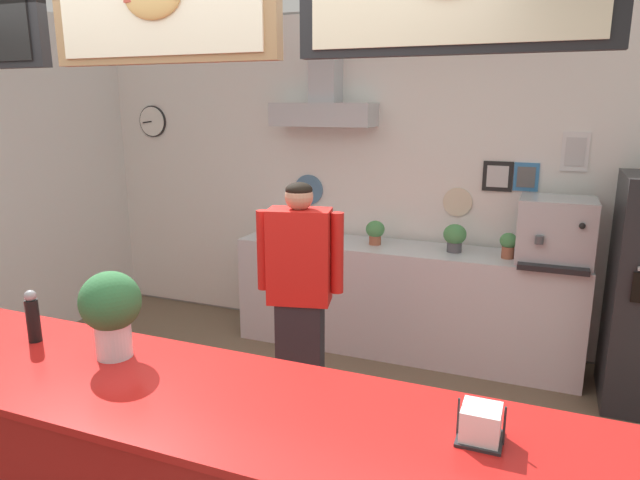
% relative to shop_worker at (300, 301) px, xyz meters
% --- Properties ---
extents(back_wall_assembly, '(5.75, 3.18, 2.88)m').
position_rel_shop_worker_xyz_m(back_wall_assembly, '(-0.02, 1.61, 0.66)').
color(back_wall_assembly, gray).
rests_on(back_wall_assembly, ground_plane).
extents(back_prep_counter, '(2.87, 0.56, 0.93)m').
position_rel_shop_worker_xyz_m(back_prep_counter, '(0.32, 1.41, -0.42)').
color(back_prep_counter, silver).
rests_on(back_prep_counter, ground_plane).
extents(shop_worker, '(0.53, 0.30, 1.64)m').
position_rel_shop_worker_xyz_m(shop_worker, '(0.00, 0.00, 0.00)').
color(shop_worker, '#232328').
rests_on(shop_worker, ground_plane).
extents(espresso_machine, '(0.54, 0.55, 0.49)m').
position_rel_shop_worker_xyz_m(espresso_machine, '(1.48, 1.39, 0.29)').
color(espresso_machine, '#B7BABF').
rests_on(espresso_machine, back_prep_counter).
extents(potted_basil, '(0.18, 0.18, 0.23)m').
position_rel_shop_worker_xyz_m(potted_basil, '(0.73, 1.42, 0.18)').
color(potted_basil, '#4C4C51').
rests_on(potted_basil, back_prep_counter).
extents(potted_oregano, '(0.16, 0.16, 0.19)m').
position_rel_shop_worker_xyz_m(potted_oregano, '(-0.60, 1.43, 0.16)').
color(potted_oregano, '#9E563D').
rests_on(potted_oregano, back_prep_counter).
extents(potted_rosemary, '(0.13, 0.13, 0.20)m').
position_rel_shop_worker_xyz_m(potted_rosemary, '(1.15, 1.38, 0.16)').
color(potted_rosemary, '#9E563D').
rests_on(potted_rosemary, back_prep_counter).
extents(potted_sage, '(0.16, 0.16, 0.20)m').
position_rel_shop_worker_xyz_m(potted_sage, '(0.07, 1.42, 0.17)').
color(potted_sage, '#9E563D').
rests_on(potted_sage, back_prep_counter).
extents(napkin_holder, '(0.15, 0.14, 0.13)m').
position_rel_shop_worker_xyz_m(napkin_holder, '(1.26, -1.42, 0.23)').
color(napkin_holder, '#262628').
rests_on(napkin_holder, service_counter).
extents(basil_vase, '(0.25, 0.25, 0.37)m').
position_rel_shop_worker_xyz_m(basil_vase, '(-0.26, -1.36, 0.38)').
color(basil_vase, silver).
rests_on(basil_vase, service_counter).
extents(pepper_grinder, '(0.06, 0.06, 0.24)m').
position_rel_shop_worker_xyz_m(pepper_grinder, '(-0.70, -1.37, 0.29)').
color(pepper_grinder, black).
rests_on(pepper_grinder, service_counter).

